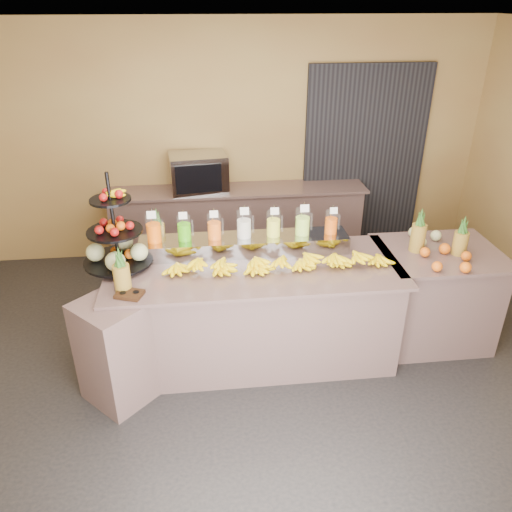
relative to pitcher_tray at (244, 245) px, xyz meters
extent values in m
plane|color=black|center=(0.06, -0.58, -1.01)|extent=(6.00, 6.00, 0.00)
cube|color=olive|center=(0.06, 1.93, 0.39)|extent=(6.00, 0.02, 2.80)
cube|color=silver|center=(0.06, -0.58, 1.80)|extent=(6.00, 5.00, 0.02)
cube|color=black|center=(1.66, 1.88, 0.19)|extent=(1.50, 0.06, 2.20)
cube|color=gray|center=(0.06, -0.28, -0.56)|extent=(2.40, 0.90, 0.90)
cube|color=gray|center=(0.06, -0.28, -0.09)|extent=(2.50, 1.00, 0.03)
cube|color=gray|center=(-1.09, -0.68, -0.56)|extent=(0.71, 0.71, 0.90)
cube|color=gray|center=(1.76, -0.18, -0.56)|extent=(1.00, 0.80, 0.90)
cube|color=gray|center=(1.76, -0.18, -0.09)|extent=(1.08, 0.88, 0.03)
cube|color=gray|center=(0.06, 1.67, -0.56)|extent=(3.00, 0.50, 0.90)
cube|color=gray|center=(0.06, 1.67, -0.09)|extent=(3.10, 0.55, 0.03)
cube|color=gray|center=(0.00, 0.00, 0.00)|extent=(1.85, 0.30, 0.15)
cylinder|color=silver|center=(-0.78, 0.00, 0.19)|extent=(0.13, 0.13, 0.24)
cylinder|color=#F35A00|center=(-0.78, 0.00, 0.16)|extent=(0.12, 0.12, 0.16)
cylinder|color=gray|center=(-0.80, 0.01, 0.25)|extent=(0.01, 0.01, 0.28)
cube|color=white|center=(-0.78, -0.06, 0.35)|extent=(0.08, 0.02, 0.07)
cylinder|color=silver|center=(-0.52, 0.00, 0.19)|extent=(0.12, 0.12, 0.22)
cylinder|color=#39B105|center=(-0.52, 0.00, 0.15)|extent=(0.11, 0.11, 0.15)
cylinder|color=gray|center=(-0.54, 0.01, 0.24)|extent=(0.01, 0.01, 0.26)
cube|color=white|center=(-0.52, -0.06, 0.33)|extent=(0.07, 0.02, 0.06)
cylinder|color=silver|center=(-0.26, 0.00, 0.19)|extent=(0.12, 0.12, 0.22)
cylinder|color=orange|center=(-0.26, 0.00, 0.15)|extent=(0.11, 0.11, 0.15)
cylinder|color=gray|center=(-0.28, 0.01, 0.24)|extent=(0.01, 0.01, 0.26)
cube|color=white|center=(-0.26, -0.06, 0.33)|extent=(0.07, 0.02, 0.06)
cylinder|color=silver|center=(0.00, 0.00, 0.19)|extent=(0.13, 0.13, 0.24)
cylinder|color=silver|center=(0.00, 0.00, 0.16)|extent=(0.12, 0.12, 0.16)
cylinder|color=gray|center=(-0.02, 0.01, 0.25)|extent=(0.01, 0.01, 0.28)
cube|color=white|center=(0.00, -0.06, 0.35)|extent=(0.08, 0.02, 0.06)
cylinder|color=silver|center=(0.26, 0.00, 0.19)|extent=(0.12, 0.12, 0.23)
cylinder|color=yellow|center=(0.26, 0.00, 0.15)|extent=(0.12, 0.12, 0.16)
cylinder|color=gray|center=(0.24, 0.01, 0.24)|extent=(0.01, 0.01, 0.27)
cube|color=white|center=(0.26, -0.06, 0.33)|extent=(0.07, 0.02, 0.06)
cylinder|color=silver|center=(0.52, 0.00, 0.20)|extent=(0.13, 0.13, 0.24)
cylinder|color=#ADE24B|center=(0.52, 0.00, 0.16)|extent=(0.12, 0.12, 0.16)
cylinder|color=gray|center=(0.50, 0.01, 0.25)|extent=(0.01, 0.01, 0.28)
cube|color=white|center=(0.52, -0.06, 0.35)|extent=(0.08, 0.02, 0.07)
cylinder|color=silver|center=(0.78, 0.00, 0.18)|extent=(0.11, 0.11, 0.21)
cylinder|color=#DB4F00|center=(0.78, 0.00, 0.15)|extent=(0.11, 0.11, 0.14)
cylinder|color=gray|center=(0.77, 0.01, 0.23)|extent=(0.01, 0.01, 0.25)
cube|color=white|center=(0.78, -0.05, 0.31)|extent=(0.07, 0.02, 0.06)
ellipsoid|color=yellow|center=(-0.58, -0.31, -0.03)|extent=(0.23, 0.17, 0.10)
ellipsoid|color=yellow|center=(-0.24, -0.31, -0.03)|extent=(0.23, 0.17, 0.10)
ellipsoid|color=yellow|center=(0.09, -0.31, -0.03)|extent=(0.23, 0.17, 0.10)
ellipsoid|color=yellow|center=(0.43, -0.31, -0.03)|extent=(0.23, 0.17, 0.10)
ellipsoid|color=yellow|center=(0.77, -0.31, -0.03)|extent=(0.23, 0.17, 0.10)
ellipsoid|color=yellow|center=(1.11, -0.31, -0.03)|extent=(0.23, 0.17, 0.10)
ellipsoid|color=yellow|center=(-0.41, -0.31, 0.04)|extent=(0.19, 0.15, 0.09)
ellipsoid|color=yellow|center=(-0.19, -0.31, 0.04)|extent=(0.19, 0.15, 0.09)
ellipsoid|color=yellow|center=(0.04, -0.31, 0.04)|extent=(0.19, 0.15, 0.09)
ellipsoid|color=yellow|center=(0.26, -0.31, 0.04)|extent=(0.19, 0.15, 0.09)
ellipsoid|color=yellow|center=(0.49, -0.31, 0.04)|extent=(0.19, 0.15, 0.09)
ellipsoid|color=yellow|center=(0.71, -0.31, 0.04)|extent=(0.19, 0.15, 0.09)
ellipsoid|color=yellow|center=(0.94, -0.31, 0.04)|extent=(0.19, 0.15, 0.09)
cylinder|color=black|center=(-1.08, -0.13, 0.34)|extent=(0.04, 0.04, 0.82)
cylinder|color=black|center=(-1.08, -0.13, -0.03)|extent=(0.70, 0.70, 0.02)
cylinder|color=black|center=(-1.08, -0.13, 0.25)|extent=(0.54, 0.54, 0.02)
cylinder|color=black|center=(-1.08, -0.13, 0.52)|extent=(0.39, 0.39, 0.02)
sphere|color=#BABB81|center=(-0.90, -0.13, 0.06)|extent=(0.16, 0.16, 0.16)
sphere|color=maroon|center=(-0.95, -0.13, 0.29)|extent=(0.07, 0.07, 0.07)
sphere|color=orange|center=(-1.17, -0.13, 0.02)|extent=(0.08, 0.08, 0.08)
cube|color=black|center=(-0.94, -0.64, -0.06)|extent=(0.24, 0.21, 0.03)
cylinder|color=brown|center=(-1.00, -0.55, 0.04)|extent=(0.13, 0.13, 0.22)
cone|color=#234E1A|center=(-1.00, -0.55, 0.23)|extent=(0.07, 0.07, 0.16)
cylinder|color=brown|center=(-0.76, 0.18, 0.04)|extent=(0.12, 0.12, 0.23)
cone|color=#234E1A|center=(-0.76, 0.18, 0.24)|extent=(0.06, 0.06, 0.16)
cylinder|color=brown|center=(1.54, -0.14, 0.05)|extent=(0.14, 0.14, 0.25)
cylinder|color=brown|center=(1.89, -0.25, 0.03)|extent=(0.13, 0.13, 0.21)
ellipsoid|color=orange|center=(1.70, -0.40, -0.03)|extent=(0.38, 0.25, 0.09)
cube|color=gray|center=(-0.38, 1.67, 0.14)|extent=(0.70, 0.53, 0.43)
camera|label=1|loc=(-0.34, -3.97, 1.96)|focal=35.00mm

